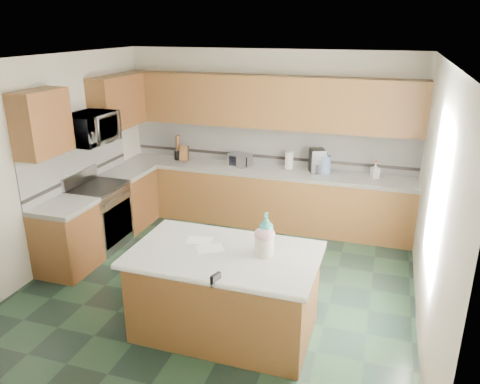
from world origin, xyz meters
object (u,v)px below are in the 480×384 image
(knife_block, at_px, (184,153))
(toaster_oven, at_px, (240,160))
(island_base, at_px, (225,295))
(coffee_maker, at_px, (317,161))
(treat_jar, at_px, (264,246))
(soap_bottle_island, at_px, (266,234))
(island_top, at_px, (225,255))

(knife_block, distance_m, toaster_oven, 0.96)
(island_base, bearing_deg, coffee_maker, 81.59)
(knife_block, bearing_deg, coffee_maker, -10.93)
(treat_jar, bearing_deg, knife_block, 102.15)
(soap_bottle_island, bearing_deg, island_base, -169.70)
(island_base, relative_size, island_top, 0.95)
(soap_bottle_island, distance_m, coffee_maker, 2.82)
(island_top, bearing_deg, treat_jar, 9.89)
(toaster_oven, height_order, coffee_maker, coffee_maker)
(treat_jar, bearing_deg, toaster_oven, 87.51)
(coffee_maker, bearing_deg, island_top, -121.08)
(treat_jar, height_order, toaster_oven, toaster_oven)
(soap_bottle_island, bearing_deg, island_top, -169.70)
(soap_bottle_island, xyz_separation_m, toaster_oven, (-1.16, 2.79, -0.11))
(knife_block, bearing_deg, treat_jar, -64.80)
(toaster_oven, distance_m, coffee_maker, 1.22)
(treat_jar, height_order, knife_block, knife_block)
(treat_jar, bearing_deg, coffee_maker, 64.05)
(island_top, relative_size, coffee_maker, 5.19)
(soap_bottle_island, relative_size, coffee_maker, 1.18)
(island_top, xyz_separation_m, coffee_maker, (0.45, 2.92, 0.21))
(coffee_maker, bearing_deg, knife_block, 158.44)
(island_top, bearing_deg, island_base, -179.68)
(island_base, xyz_separation_m, toaster_oven, (-0.77, 2.89, 0.59))
(island_top, distance_m, toaster_oven, 2.99)
(island_base, bearing_deg, treat_jar, 9.89)
(island_base, relative_size, soap_bottle_island, 4.16)
(island_top, distance_m, knife_block, 3.37)
(knife_block, bearing_deg, soap_bottle_island, -64.39)
(soap_bottle_island, height_order, knife_block, soap_bottle_island)
(treat_jar, bearing_deg, island_base, 164.80)
(toaster_oven, bearing_deg, island_base, -50.95)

